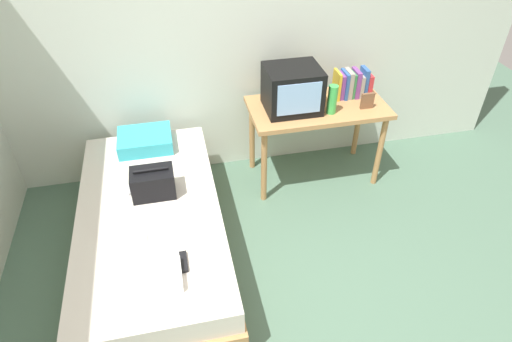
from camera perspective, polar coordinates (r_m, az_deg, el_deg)
The scene contains 14 objects.
ground_plane at distance 3.03m, azimuth 5.01°, elevation -20.63°, with size 8.00×8.00×0.00m, color #4C6B56.
wall_back at distance 3.75m, azimuth -2.97°, elevation 17.97°, with size 5.20×0.10×2.60m, color silver.
bed at distance 3.31m, azimuth -13.13°, elevation -7.98°, with size 1.00×2.00×0.51m.
desk at distance 3.83m, azimuth 7.91°, elevation 7.19°, with size 1.16×0.60×0.74m.
tv at distance 3.63m, azimuth 4.73°, elevation 10.54°, with size 0.44×0.39×0.36m.
water_bottle at distance 3.63m, azimuth 9.85°, elevation 9.11°, with size 0.08×0.08×0.24m, color green.
book_row at distance 3.93m, azimuth 12.37°, elevation 10.96°, with size 0.32×0.16×0.25m.
picture_frame at distance 3.78m, azimuth 14.23°, elevation 8.80°, with size 0.11×0.02×0.14m, color brown.
pillow at distance 3.72m, azimuth -14.17°, elevation 3.87°, with size 0.43×0.35×0.12m, color #33A8B7.
handbag at distance 3.18m, azimuth -13.20°, elevation -1.50°, with size 0.30×0.20×0.22m.
magazine at distance 2.88m, azimuth -15.97°, elevation -9.81°, with size 0.21×0.29×0.01m, color white.
remote_dark at distance 2.74m, azimuth -9.35°, elevation -11.52°, with size 0.04×0.16×0.02m, color black.
remote_silver at distance 3.32m, azimuth -15.80°, elevation -2.13°, with size 0.04×0.14×0.02m, color #B7B7BC.
folded_towel at distance 2.66m, azimuth -12.66°, elevation -13.34°, with size 0.28×0.22×0.07m, color white.
Camera 1 is at (-0.58, -1.48, 2.57)m, focal length 30.88 mm.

